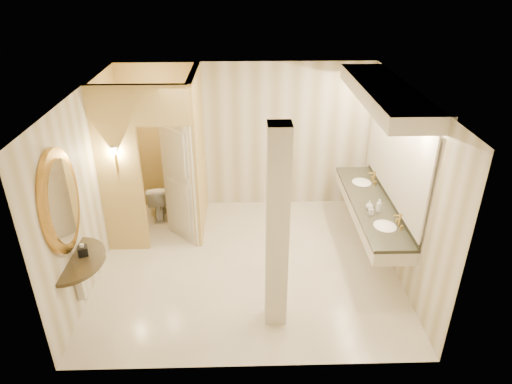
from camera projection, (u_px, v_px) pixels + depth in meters
floor at (248, 264)px, 7.12m from camera, size 4.50×4.50×0.00m
ceiling at (246, 93)px, 5.87m from camera, size 4.50×4.50×0.00m
wall_back at (246, 137)px, 8.27m from camera, size 4.50×0.02×2.70m
wall_front at (249, 273)px, 4.72m from camera, size 4.50×0.02×2.70m
wall_left at (88, 189)px, 6.44m from camera, size 0.02×4.00×2.70m
wall_right at (403, 185)px, 6.55m from camera, size 0.02×4.00×2.70m
toilet_closet at (175, 159)px, 7.30m from camera, size 1.50×1.55×2.70m
wall_sconce at (115, 152)px, 6.65m from camera, size 0.14×0.14×0.42m
vanity at (380, 157)px, 6.73m from camera, size 0.75×2.80×2.09m
console_shelf at (66, 227)px, 5.53m from camera, size 1.02×1.02×1.96m
pillar at (277, 231)px, 5.44m from camera, size 0.27×0.27×2.70m
tissue_box at (83, 251)px, 5.80m from camera, size 0.15×0.15×0.12m
toilet at (158, 200)px, 8.27m from camera, size 0.46×0.70×0.67m
soap_bottle_a at (371, 210)px, 6.70m from camera, size 0.08×0.08×0.14m
soap_bottle_b at (369, 205)px, 6.86m from camera, size 0.11×0.11×0.13m
soap_bottle_c at (379, 206)px, 6.77m from camera, size 0.09×0.09×0.21m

